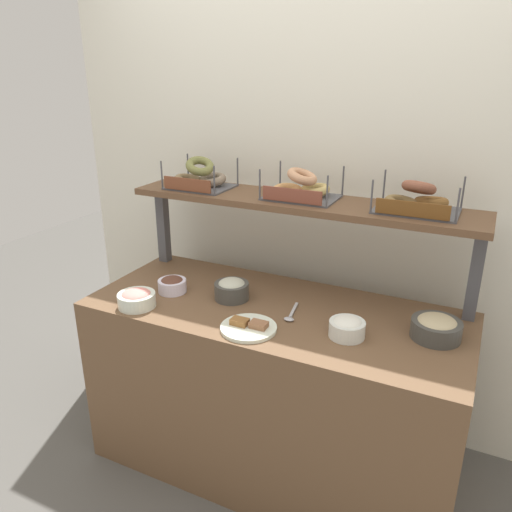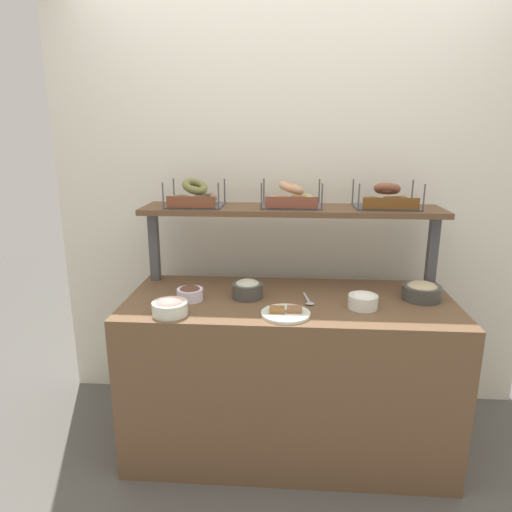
% 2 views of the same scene
% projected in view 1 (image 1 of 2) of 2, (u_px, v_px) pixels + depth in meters
% --- Properties ---
extents(ground_plane, '(8.00, 8.00, 0.00)m').
position_uv_depth(ground_plane, '(272.00, 461.00, 2.50)').
color(ground_plane, '#595651').
extents(back_wall, '(2.87, 0.06, 2.40)m').
position_uv_depth(back_wall, '(319.00, 202.00, 2.53)').
color(back_wall, silver).
rests_on(back_wall, ground_plane).
extents(deli_counter, '(1.67, 0.70, 0.85)m').
position_uv_depth(deli_counter, '(273.00, 389.00, 2.35)').
color(deli_counter, brown).
rests_on(deli_counter, ground_plane).
extents(shelf_riser_left, '(0.05, 0.05, 0.40)m').
position_uv_depth(shelf_riser_left, '(163.00, 225.00, 2.66)').
color(shelf_riser_left, '#4C4C51').
rests_on(shelf_riser_left, deli_counter).
extents(shelf_riser_right, '(0.05, 0.05, 0.40)m').
position_uv_depth(shelf_riser_right, '(476.00, 275.00, 2.04)').
color(shelf_riser_right, '#4C4C51').
rests_on(shelf_riser_right, deli_counter).
extents(upper_shelf, '(1.63, 0.32, 0.03)m').
position_uv_depth(upper_shelf, '(300.00, 202.00, 2.27)').
color(upper_shelf, brown).
rests_on(upper_shelf, shelf_riser_left).
extents(bowl_hummus, '(0.19, 0.19, 0.09)m').
position_uv_depth(bowl_hummus, '(436.00, 327.00, 1.94)').
color(bowl_hummus, '#42413D').
rests_on(bowl_hummus, deli_counter).
extents(bowl_cream_cheese, '(0.14, 0.14, 0.08)m').
position_uv_depth(bowl_cream_cheese, '(347.00, 327.00, 1.95)').
color(bowl_cream_cheese, silver).
rests_on(bowl_cream_cheese, deli_counter).
extents(bowl_tuna_salad, '(0.16, 0.16, 0.10)m').
position_uv_depth(bowl_tuna_salad, '(232.00, 289.00, 2.27)').
color(bowl_tuna_salad, '#45443F').
rests_on(bowl_tuna_salad, deli_counter).
extents(bowl_chocolate_spread, '(0.13, 0.13, 0.08)m').
position_uv_depth(bowl_chocolate_spread, '(172.00, 284.00, 2.34)').
color(bowl_chocolate_spread, white).
rests_on(bowl_chocolate_spread, deli_counter).
extents(bowl_lox_spread, '(0.17, 0.17, 0.08)m').
position_uv_depth(bowl_lox_spread, '(137.00, 298.00, 2.20)').
color(bowl_lox_spread, silver).
rests_on(bowl_lox_spread, deli_counter).
extents(serving_plate_white, '(0.23, 0.23, 0.04)m').
position_uv_depth(serving_plate_white, '(249.00, 327.00, 2.01)').
color(serving_plate_white, white).
rests_on(serving_plate_white, deli_counter).
extents(serving_spoon_near_plate, '(0.05, 0.17, 0.01)m').
position_uv_depth(serving_spoon_near_plate, '(291.00, 315.00, 2.12)').
color(serving_spoon_near_plate, '#B7B7BC').
rests_on(serving_spoon_near_plate, deli_counter).
extents(bagel_basket_poppy, '(0.30, 0.25, 0.16)m').
position_uv_depth(bagel_basket_poppy, '(200.00, 178.00, 2.46)').
color(bagel_basket_poppy, '#4C4C51').
rests_on(bagel_basket_poppy, upper_shelf).
extents(bagel_basket_sesame, '(0.32, 0.26, 0.14)m').
position_uv_depth(bagel_basket_sesame, '(301.00, 188.00, 2.26)').
color(bagel_basket_sesame, '#4C4C51').
rests_on(bagel_basket_sesame, upper_shelf).
extents(bagel_basket_cinnamon_raisin, '(0.34, 0.25, 0.14)m').
position_uv_depth(bagel_basket_cinnamon_raisin, '(417.00, 201.00, 2.06)').
color(bagel_basket_cinnamon_raisin, '#4C4C51').
rests_on(bagel_basket_cinnamon_raisin, upper_shelf).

